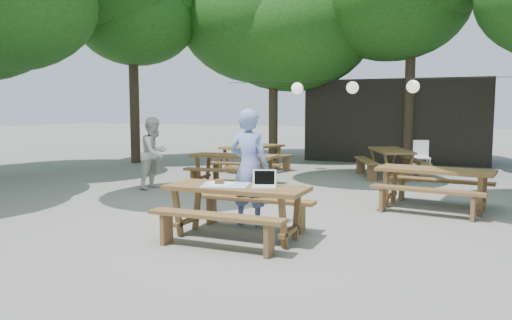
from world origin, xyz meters
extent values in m
plane|color=slate|center=(0.00, 0.00, 0.00)|extent=(80.00, 80.00, 0.00)
cube|color=black|center=(0.50, 10.50, 1.40)|extent=(6.00, 3.00, 2.80)
cube|color=#503A1C|center=(-0.20, -1.52, 0.72)|extent=(2.00, 0.80, 0.06)
cube|color=#503A1C|center=(-0.20, -2.17, 0.45)|extent=(1.90, 0.28, 0.05)
cube|color=#503A1C|center=(-0.20, -0.87, 0.45)|extent=(1.90, 0.28, 0.05)
cube|color=#503A1C|center=(-0.20, -1.52, 0.34)|extent=(1.70, 0.70, 0.69)
cube|color=#503A1C|center=(-2.27, 2.75, 0.72)|extent=(2.05, 0.95, 0.06)
cube|color=#503A1C|center=(-2.23, 2.11, 0.45)|extent=(1.92, 0.42, 0.05)
cube|color=#503A1C|center=(-2.32, 3.40, 0.45)|extent=(1.92, 0.42, 0.05)
cube|color=#503A1C|center=(-2.27, 2.75, 0.34)|extent=(1.75, 0.82, 0.69)
cube|color=#503A1C|center=(2.25, 1.69, 0.72)|extent=(2.09, 1.07, 0.06)
cube|color=#503A1C|center=(2.16, 1.04, 0.45)|extent=(1.92, 0.54, 0.05)
cube|color=#503A1C|center=(2.34, 2.33, 0.45)|extent=(1.92, 0.54, 0.05)
cube|color=#503A1C|center=(2.25, 1.69, 0.34)|extent=(1.78, 0.93, 0.69)
cube|color=#503A1C|center=(-2.94, 5.40, 0.72)|extent=(1.42, 2.15, 0.06)
cube|color=#503A1C|center=(-2.33, 5.19, 0.45)|extent=(0.89, 1.89, 0.05)
cube|color=#503A1C|center=(-3.56, 5.62, 0.45)|extent=(0.89, 1.89, 0.05)
cube|color=#503A1C|center=(-2.94, 5.40, 0.34)|extent=(1.22, 1.84, 0.69)
cube|color=#503A1C|center=(0.92, 5.72, 0.72)|extent=(1.49, 2.15, 0.06)
cube|color=#503A1C|center=(1.52, 5.96, 0.45)|extent=(0.97, 1.87, 0.05)
cube|color=#503A1C|center=(0.32, 5.48, 0.45)|extent=(0.97, 1.87, 0.05)
cube|color=#503A1C|center=(0.92, 5.72, 0.34)|extent=(1.28, 1.84, 0.69)
imported|color=#7690D7|center=(-0.34, -0.76, 0.92)|extent=(0.70, 0.49, 1.84)
imported|color=silver|center=(-3.80, 1.72, 0.81)|extent=(0.65, 0.82, 1.63)
cube|color=white|center=(1.58, 7.32, 0.40)|extent=(0.54, 0.54, 0.04)
cube|color=white|center=(1.53, 7.51, 0.66)|extent=(0.44, 0.15, 0.48)
cube|color=white|center=(1.58, 7.32, 0.19)|extent=(0.51, 0.51, 0.38)
cube|color=white|center=(0.21, -1.51, 0.76)|extent=(0.39, 0.32, 0.02)
cube|color=white|center=(0.18, -1.40, 0.88)|extent=(0.33, 0.16, 0.23)
cube|color=black|center=(0.18, -1.41, 0.88)|extent=(0.28, 0.13, 0.19)
cube|color=#3873C1|center=(-0.37, -1.52, 0.75)|extent=(0.77, 0.70, 0.01)
cube|color=white|center=(-0.50, -1.55, 0.76)|extent=(0.25, 0.32, 0.00)
cube|color=white|center=(-0.39, -1.43, 0.76)|extent=(0.25, 0.32, 0.00)
cube|color=white|center=(-0.60, -1.43, 0.76)|extent=(0.21, 0.30, 0.00)
cube|color=brown|center=(-0.48, -1.50, 0.80)|extent=(0.16, 0.14, 0.06)
cylinder|color=black|center=(0.50, 6.00, 2.60)|extent=(9.00, 0.02, 0.02)
sphere|color=white|center=(-1.80, 6.00, 2.40)|extent=(0.34, 0.34, 0.34)
sphere|color=white|center=(-0.20, 6.00, 2.40)|extent=(0.34, 0.34, 0.34)
sphere|color=white|center=(1.40, 6.00, 2.40)|extent=(0.34, 0.34, 0.34)
cylinder|color=#2D2319|center=(-7.50, 6.00, 2.38)|extent=(0.32, 0.32, 4.76)
ellipsoid|color=#1E4713|center=(-7.50, 6.00, 5.06)|extent=(5.13, 5.13, 3.85)
cylinder|color=#2D2319|center=(-3.50, 8.50, 2.35)|extent=(0.32, 0.32, 4.70)
ellipsoid|color=#1E4713|center=(-3.50, 8.50, 5.00)|extent=(5.48, 5.48, 4.11)
cylinder|color=#2D2319|center=(1.00, 9.00, 2.64)|extent=(0.32, 0.32, 5.28)
camera|label=1|loc=(2.77, -7.81, 1.85)|focal=35.00mm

